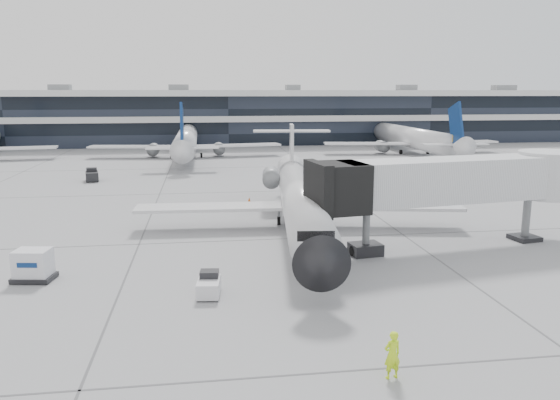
{
  "coord_description": "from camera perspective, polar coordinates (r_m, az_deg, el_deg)",
  "views": [
    {
      "loc": [
        -5.2,
        -39.34,
        10.91
      ],
      "look_at": [
        0.65,
        1.97,
        2.6
      ],
      "focal_mm": 35.0,
      "sensor_mm": 36.0,
      "label": 1
    }
  ],
  "objects": [
    {
      "name": "jet_bridge",
      "position": [
        40.44,
        18.66,
        1.98
      ],
      "size": [
        20.5,
        6.82,
        6.58
      ],
      "rotation": [
        0.0,
        0.0,
        0.15
      ],
      "color": "#A7A9AB",
      "rests_on": "ground"
    },
    {
      "name": "baggage_tug",
      "position": [
        30.23,
        -7.44,
        -8.83
      ],
      "size": [
        1.4,
        2.13,
        1.28
      ],
      "rotation": [
        0.0,
        0.0,
        -0.11
      ],
      "color": "silver",
      "rests_on": "ground"
    },
    {
      "name": "cargo_uld",
      "position": [
        35.21,
        -24.38,
        -6.25
      ],
      "size": [
        2.48,
        1.99,
        1.83
      ],
      "rotation": [
        0.0,
        0.0,
        -0.16
      ],
      "color": "black",
      "rests_on": "ground"
    },
    {
      "name": "bg_jet_right",
      "position": [
        101.99,
        13.43,
        4.82
      ],
      "size": [
        32.0,
        40.0,
        9.6
      ],
      "primitive_type": null,
      "color": "silver",
      "rests_on": "ground"
    },
    {
      "name": "far_tug",
      "position": [
        71.53,
        -19.05,
        2.45
      ],
      "size": [
        1.96,
        2.76,
        1.6
      ],
      "rotation": [
        0.0,
        0.0,
        0.2
      ],
      "color": "black",
      "rests_on": "ground"
    },
    {
      "name": "ramp_worker",
      "position": [
        22.21,
        11.65,
        -15.56
      ],
      "size": [
        0.79,
        0.61,
        1.94
      ],
      "primitive_type": "imported",
      "rotation": [
        0.0,
        0.0,
        3.36
      ],
      "color": "#CDFF1A",
      "rests_on": "ground"
    },
    {
      "name": "ground",
      "position": [
        41.15,
        -0.51,
        -4.11
      ],
      "size": [
        220.0,
        220.0,
        0.0
      ],
      "primitive_type": "plane",
      "color": "gray",
      "rests_on": "ground"
    },
    {
      "name": "traffic_cone",
      "position": [
        54.45,
        -3.24,
        -0.03
      ],
      "size": [
        0.48,
        0.48,
        0.56
      ],
      "rotation": [
        0.0,
        0.0,
        -0.3
      ],
      "color": "#DE580B",
      "rests_on": "ground"
    },
    {
      "name": "regional_jet",
      "position": [
        43.84,
        2.06,
        0.34
      ],
      "size": [
        26.44,
        33.01,
        7.62
      ],
      "rotation": [
        0.0,
        0.0,
        -0.11
      ],
      "color": "silver",
      "rests_on": "ground"
    },
    {
      "name": "terminal",
      "position": [
        121.59,
        -5.66,
        8.43
      ],
      "size": [
        170.0,
        22.0,
        10.0
      ],
      "primitive_type": "cube",
      "color": "black",
      "rests_on": "ground"
    },
    {
      "name": "bg_jet_center",
      "position": [
        95.01,
        -9.72,
        4.51
      ],
      "size": [
        32.0,
        40.0,
        9.6
      ],
      "primitive_type": null,
      "color": "silver",
      "rests_on": "ground"
    }
  ]
}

